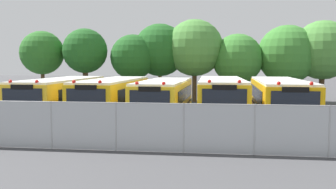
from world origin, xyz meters
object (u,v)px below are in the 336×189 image
(school_bus_3, at_px, (221,98))
(tree_6, at_px, (287,55))
(school_bus_1, at_px, (114,97))
(tree_0, at_px, (42,53))
(tree_1, at_px, (85,50))
(tree_4, at_px, (195,47))
(tree_3, at_px, (161,49))
(tree_5, at_px, (239,58))
(traffic_cone, at_px, (94,139))
(school_bus_0, at_px, (62,97))
(school_bus_4, at_px, (279,99))
(tree_2, at_px, (133,56))
(tree_7, at_px, (321,50))
(school_bus_2, at_px, (165,99))

(school_bus_3, distance_m, tree_6, 13.86)
(school_bus_1, height_order, tree_0, tree_0)
(tree_1, xyz_separation_m, tree_6, (17.74, 2.14, -0.41))
(school_bus_3, distance_m, tree_4, 12.58)
(tree_1, xyz_separation_m, tree_3, (6.57, 1.73, 0.13))
(tree_3, bearing_deg, school_bus_3, -65.76)
(school_bus_3, xyz_separation_m, tree_5, (1.65, 11.96, 2.48))
(traffic_cone, bearing_deg, school_bus_0, 122.49)
(tree_3, bearing_deg, school_bus_1, -95.80)
(tree_5, bearing_deg, tree_6, 4.07)
(school_bus_4, height_order, traffic_cone, school_bus_4)
(school_bus_3, height_order, tree_0, tree_0)
(tree_0, height_order, tree_1, tree_1)
(tree_1, distance_m, tree_4, 9.83)
(school_bus_3, height_order, tree_4, tree_4)
(school_bus_3, bearing_deg, tree_5, -99.09)
(school_bus_1, bearing_deg, tree_0, -46.01)
(school_bus_1, distance_m, school_bus_4, 9.83)
(tree_0, distance_m, tree_6, 21.81)
(school_bus_0, bearing_deg, tree_6, -142.10)
(school_bus_0, height_order, school_bus_1, school_bus_0)
(tree_2, height_order, tree_7, tree_7)
(school_bus_4, height_order, tree_3, tree_3)
(tree_0, xyz_separation_m, traffic_cone, (10.48, -16.92, -4.11))
(school_bus_0, bearing_deg, tree_1, -78.70)
(school_bus_3, xyz_separation_m, tree_3, (-5.33, 11.84, 3.34))
(school_bus_4, xyz_separation_m, tree_1, (-15.21, 10.10, 3.22))
(school_bus_0, bearing_deg, tree_3, -110.79)
(school_bus_3, height_order, tree_6, tree_6)
(school_bus_1, relative_size, tree_0, 1.53)
(tree_5, bearing_deg, school_bus_0, -133.22)
(school_bus_3, relative_size, tree_3, 1.34)
(tree_2, bearing_deg, tree_3, 24.72)
(tree_3, relative_size, tree_5, 1.16)
(tree_3, distance_m, tree_5, 7.04)
(traffic_cone, bearing_deg, tree_1, 110.89)
(traffic_cone, bearing_deg, tree_0, 121.76)
(tree_0, distance_m, tree_4, 13.77)
(tree_7, bearing_deg, traffic_cone, -126.41)
(tree_7, bearing_deg, school_bus_2, -134.43)
(tree_7, bearing_deg, school_bus_4, -114.13)
(school_bus_0, bearing_deg, tree_2, -100.96)
(tree_2, relative_size, tree_4, 0.82)
(tree_4, bearing_deg, tree_2, -168.44)
(school_bus_4, xyz_separation_m, tree_3, (-8.64, 11.83, 3.36))
(school_bus_1, relative_size, tree_7, 1.35)
(school_bus_3, xyz_separation_m, tree_6, (5.83, 12.26, 2.79))
(tree_1, bearing_deg, tree_0, -177.30)
(school_bus_4, relative_size, tree_6, 1.55)
(school_bus_3, bearing_deg, tree_0, -33.29)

